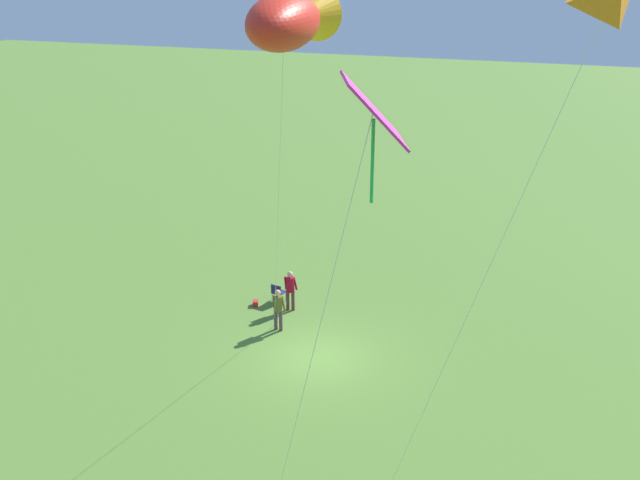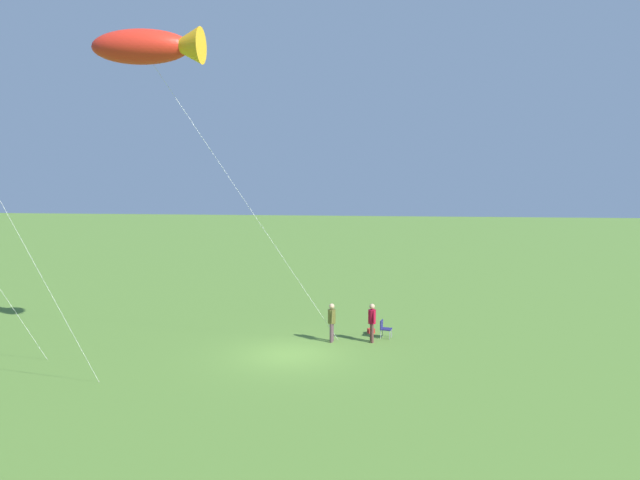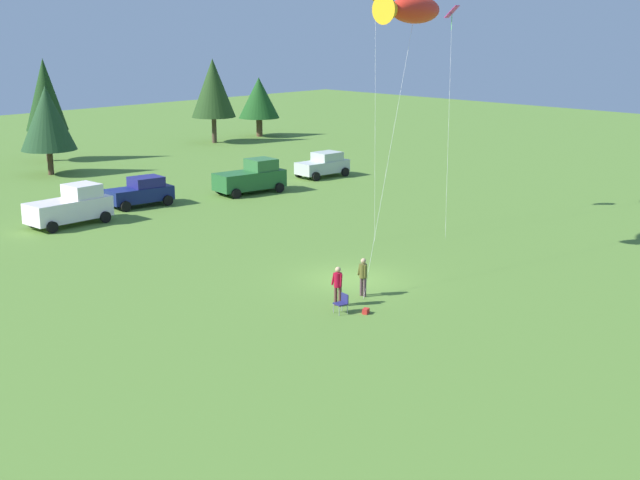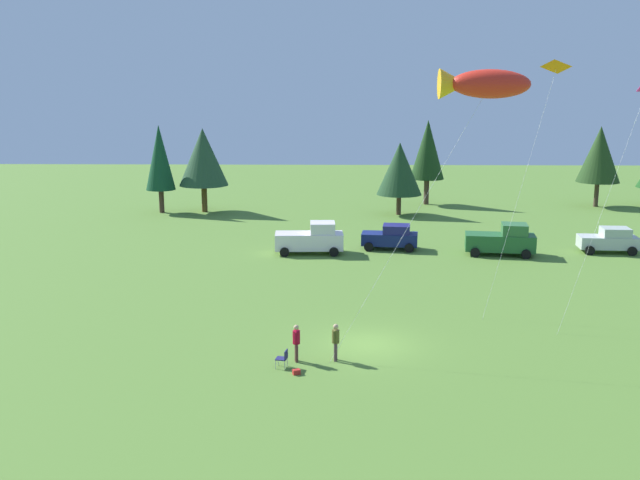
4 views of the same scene
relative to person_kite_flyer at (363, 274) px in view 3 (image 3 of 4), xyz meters
The scene contains 12 objects.
ground_plane 2.84m from the person_kite_flyer, 54.14° to the left, with size 160.00×160.00×0.00m, color #537B2F.
person_kite_flyer is the anchor object (origin of this frame).
folding_chair 2.56m from the person_kite_flyer, 158.20° to the right, with size 0.57×0.57×0.82m.
person_spectator 1.79m from the person_kite_flyer, behind, with size 0.39×0.57×1.74m.
backpack_on_grass 2.57m from the person_kite_flyer, 135.06° to the right, with size 0.32×0.22×0.22m, color red.
truck_white_pickup 21.85m from the person_kite_flyer, 94.73° to the left, with size 5.08×2.58×2.34m.
car_navy_hatch 23.70m from the person_kite_flyer, 79.78° to the left, with size 4.38×2.62×1.89m.
truck_green_flatbed 24.81m from the person_kite_flyer, 60.46° to the left, with size 5.22×2.95×2.34m.
car_silver_compact 30.37m from the person_kite_flyer, 47.86° to the left, with size 4.31×2.44×1.89m.
treeline_distant 42.43m from the person_kite_flyer, 79.58° to the left, with size 53.24×10.25×8.70m.
kite_large_fish 13.59m from the person_kite_flyer, 25.39° to the left, with size 9.44×4.51×13.10m.
kite_diamond_rainbow 20.88m from the person_kite_flyer, 25.26° to the left, with size 5.63×4.33×12.72m.
Camera 3 is at (-29.71, -27.37, 12.07)m, focal length 50.00 mm.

